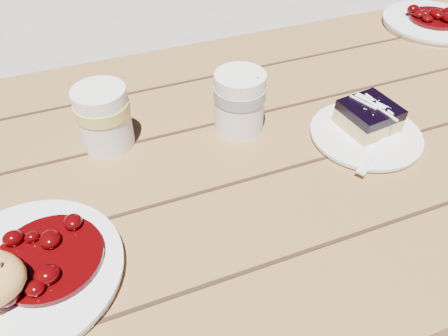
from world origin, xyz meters
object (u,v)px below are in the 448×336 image
object	(u,v)px
picnic_table	(244,207)
blueberry_cake	(369,116)
second_plate	(433,23)
coffee_cup	(239,102)
main_plate	(29,274)
second_cup	(104,118)
dessert_plate	(365,135)

from	to	relation	value
picnic_table	blueberry_cake	xyz separation A→B (m)	(0.22, -0.04, 0.20)
second_plate	coffee_cup	bearing A→B (deg)	-161.58
picnic_table	blueberry_cake	world-z (taller)	blueberry_cake
main_plate	second_plate	world-z (taller)	same
coffee_cup	second_plate	world-z (taller)	coffee_cup
main_plate	picnic_table	bearing A→B (deg)	20.94
blueberry_cake	coffee_cup	distance (m)	0.23
main_plate	blueberry_cake	bearing A→B (deg)	9.74
second_plate	second_cup	distance (m)	0.88
picnic_table	main_plate	xyz separation A→B (m)	(-0.37, -0.14, 0.17)
second_plate	second_cup	world-z (taller)	second_cup
dessert_plate	blueberry_cake	world-z (taller)	blueberry_cake
picnic_table	coffee_cup	size ratio (longest dim) A/B	17.95
blueberry_cake	second_plate	world-z (taller)	blueberry_cake
picnic_table	second_plate	xyz separation A→B (m)	(0.64, 0.27, 0.17)
picnic_table	dessert_plate	distance (m)	0.27
picnic_table	main_plate	bearing A→B (deg)	-159.06
coffee_cup	second_cup	world-z (taller)	same
coffee_cup	picnic_table	bearing A→B (deg)	-97.13
dessert_plate	second_cup	size ratio (longest dim) A/B	1.72
coffee_cup	dessert_plate	bearing A→B (deg)	-29.10
dessert_plate	coffee_cup	size ratio (longest dim) A/B	1.72
picnic_table	dessert_plate	world-z (taller)	dessert_plate
second_cup	dessert_plate	bearing A→B (deg)	-19.37
coffee_cup	blueberry_cake	bearing A→B (deg)	-24.65
main_plate	second_cup	bearing A→B (deg)	58.01
main_plate	dessert_plate	world-z (taller)	main_plate
dessert_plate	second_plate	world-z (taller)	second_plate
blueberry_cake	main_plate	bearing A→B (deg)	-176.94
coffee_cup	second_plate	bearing A→B (deg)	18.42
picnic_table	dessert_plate	xyz separation A→B (m)	(0.21, -0.06, 0.17)
main_plate	second_plate	xyz separation A→B (m)	(1.01, 0.41, 0.00)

